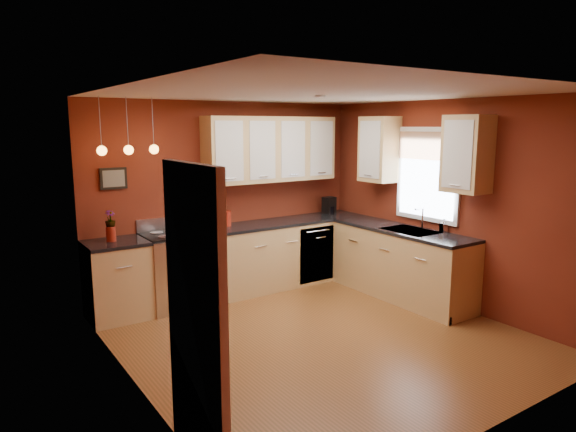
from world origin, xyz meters
TOP-DOWN VIEW (x-y plane):
  - floor at (0.00, 0.00)m, footprint 4.20×4.20m
  - ceiling at (0.00, 0.00)m, footprint 4.00×4.20m
  - wall_back at (0.00, 2.10)m, footprint 4.00×0.02m
  - wall_front at (0.00, -2.10)m, footprint 4.00×0.02m
  - wall_left at (-2.00, 0.00)m, footprint 0.02×4.20m
  - wall_right at (2.00, 0.00)m, footprint 0.02×4.20m
  - base_cabinets_back_left at (-1.65, 1.80)m, footprint 0.70×0.60m
  - base_cabinets_back_right at (0.73, 1.80)m, footprint 2.54×0.60m
  - base_cabinets_right at (1.70, 0.45)m, footprint 0.60×2.10m
  - counter_back_left at (-1.65, 1.80)m, footprint 0.70×0.62m
  - counter_back_right at (0.73, 1.80)m, footprint 2.54×0.62m
  - counter_right at (1.70, 0.45)m, footprint 0.62×2.10m
  - gas_range at (-0.92, 1.80)m, footprint 0.76×0.64m
  - dishwasher_front at (1.10, 1.51)m, footprint 0.60×0.02m
  - sink at (1.70, 0.30)m, footprint 0.50×0.70m
  - window at (1.97, 0.30)m, footprint 0.06×1.02m
  - door_left_wall at (-1.97, -1.20)m, footprint 0.12×0.82m
  - upper_cabinets_back at (0.60, 1.93)m, footprint 2.00×0.35m
  - upper_cabinets_right at (1.82, 0.32)m, footprint 0.35×1.95m
  - wall_picture at (-1.55, 2.08)m, footprint 0.32×0.03m
  - pendant_lights at (-1.45, 1.75)m, footprint 0.71×0.11m
  - red_canister at (-0.14, 1.90)m, footprint 0.14×0.14m
  - red_vase at (-1.69, 1.83)m, footprint 0.11×0.11m
  - flowers at (-1.69, 1.83)m, footprint 0.15×0.15m
  - coffee_maker at (1.62, 1.88)m, footprint 0.20×0.20m
  - soap_pump at (1.95, -0.02)m, footprint 0.09×0.09m
  - dish_towel at (-1.03, 1.47)m, footprint 0.22×0.01m

SIDE VIEW (x-z plane):
  - floor at x=0.00m, z-range 0.00..0.00m
  - base_cabinets_back_left at x=-1.65m, z-range 0.00..0.90m
  - base_cabinets_back_right at x=0.73m, z-range 0.00..0.90m
  - base_cabinets_right at x=1.70m, z-range 0.00..0.90m
  - dishwasher_front at x=1.10m, z-range 0.05..0.85m
  - gas_range at x=-0.92m, z-range -0.07..1.04m
  - dish_towel at x=-1.03m, z-range 0.37..0.67m
  - sink at x=1.70m, z-range 0.75..1.08m
  - counter_back_left at x=-1.65m, z-range 0.90..0.94m
  - counter_back_right at x=0.73m, z-range 0.90..0.94m
  - counter_right at x=1.70m, z-range 0.90..0.94m
  - door_left_wall at x=-1.97m, z-range 0.00..2.05m
  - red_vase at x=-1.69m, z-range 0.94..1.12m
  - soap_pump at x=1.95m, z-range 0.94..1.12m
  - red_canister at x=-0.14m, z-range 0.94..1.14m
  - coffee_maker at x=1.62m, z-range 0.93..1.19m
  - flowers at x=-1.69m, z-range 1.10..1.31m
  - wall_back at x=0.00m, z-range 0.00..2.60m
  - wall_front at x=0.00m, z-range 0.00..2.60m
  - wall_left at x=-2.00m, z-range 0.00..2.60m
  - wall_right at x=2.00m, z-range 0.00..2.60m
  - wall_picture at x=-1.55m, z-range 1.52..1.78m
  - window at x=1.97m, z-range 1.08..2.30m
  - upper_cabinets_back at x=0.60m, z-range 1.50..2.40m
  - upper_cabinets_right at x=1.82m, z-range 1.50..2.40m
  - pendant_lights at x=-1.45m, z-range 1.68..2.34m
  - ceiling at x=0.00m, z-range 2.59..2.61m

